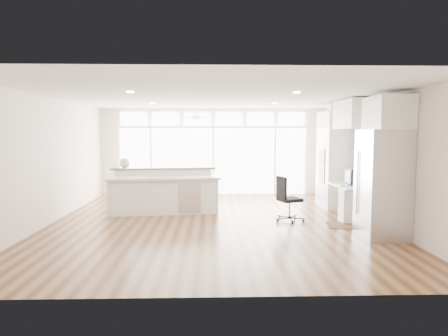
{
  "coord_description": "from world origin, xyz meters",
  "views": [
    {
      "loc": [
        -0.03,
        -8.56,
        1.93
      ],
      "look_at": [
        0.24,
        0.6,
        1.13
      ],
      "focal_mm": 32.0,
      "sensor_mm": 36.0,
      "label": 1
    }
  ],
  "objects": [
    {
      "name": "potted_plant",
      "position": [
        3.17,
        1.8,
        2.62
      ],
      "size": [
        0.33,
        0.36,
        0.25
      ],
      "primitive_type": "imported",
      "rotation": [
        0.0,
        0.0,
        -0.16
      ],
      "color": "#345D27",
      "rests_on": "oven_cabinet"
    },
    {
      "name": "desk_window",
      "position": [
        3.46,
        0.3,
        1.55
      ],
      "size": [
        0.04,
        0.85,
        0.85
      ],
      "primitive_type": "cube",
      "color": "silver",
      "rests_on": "wall_right"
    },
    {
      "name": "ceiling",
      "position": [
        0.0,
        0.0,
        2.7
      ],
      "size": [
        7.0,
        8.0,
        0.02
      ],
      "primitive_type": "cube",
      "color": "silver",
      "rests_on": "wall_back"
    },
    {
      "name": "desk_nook",
      "position": [
        3.13,
        0.3,
        0.38
      ],
      "size": [
        0.72,
        1.3,
        0.76
      ],
      "primitive_type": "cube",
      "color": "white",
      "rests_on": "floor"
    },
    {
      "name": "transom_row",
      "position": [
        0.0,
        3.94,
        2.38
      ],
      "size": [
        5.9,
        0.06,
        0.4
      ],
      "primitive_type": "cube",
      "color": "white",
      "rests_on": "wall_back"
    },
    {
      "name": "office_chair",
      "position": [
        1.66,
        0.04,
        0.49
      ],
      "size": [
        0.64,
        0.61,
        0.98
      ],
      "primitive_type": "cube",
      "rotation": [
        0.0,
        0.0,
        0.33
      ],
      "color": "black",
      "rests_on": "floor"
    },
    {
      "name": "ceiling_fan",
      "position": [
        -0.5,
        2.8,
        2.48
      ],
      "size": [
        1.16,
        1.16,
        0.32
      ],
      "primitive_type": "cube",
      "color": "white",
      "rests_on": "ceiling"
    },
    {
      "name": "keyboard",
      "position": [
        2.88,
        0.3,
        0.77
      ],
      "size": [
        0.13,
        0.33,
        0.02
      ],
      "primitive_type": "cube",
      "rotation": [
        0.0,
        0.0,
        -0.03
      ],
      "color": "silver",
      "rests_on": "desk_nook"
    },
    {
      "name": "wall_right",
      "position": [
        3.5,
        0.0,
        1.35
      ],
      "size": [
        0.04,
        8.0,
        2.7
      ],
      "primitive_type": "cube",
      "color": "beige",
      "rests_on": "floor"
    },
    {
      "name": "wall_left",
      "position": [
        -3.5,
        0.0,
        1.35
      ],
      "size": [
        0.04,
        8.0,
        2.7
      ],
      "primitive_type": "cube",
      "color": "beige",
      "rests_on": "floor"
    },
    {
      "name": "glass_wall",
      "position": [
        0.0,
        3.94,
        1.05
      ],
      "size": [
        5.8,
        0.06,
        2.08
      ],
      "primitive_type": "cube",
      "color": "white",
      "rests_on": "wall_back"
    },
    {
      "name": "floor",
      "position": [
        0.0,
        0.0,
        -0.01
      ],
      "size": [
        7.0,
        8.0,
        0.02
      ],
      "primitive_type": "cube",
      "color": "#482916",
      "rests_on": "ground"
    },
    {
      "name": "monitor",
      "position": [
        3.05,
        0.3,
        0.96
      ],
      "size": [
        0.11,
        0.49,
        0.41
      ],
      "primitive_type": "cube",
      "rotation": [
        0.0,
        0.0,
        -0.05
      ],
      "color": "black",
      "rests_on": "desk_nook"
    },
    {
      "name": "refrigerator",
      "position": [
        3.11,
        -1.35,
        1.0
      ],
      "size": [
        0.76,
        0.9,
        2.0
      ],
      "primitive_type": "cube",
      "color": "silver",
      "rests_on": "floor"
    },
    {
      "name": "rug",
      "position": [
        2.82,
        -0.46,
        0.01
      ],
      "size": [
        0.97,
        0.77,
        0.01
      ],
      "primitive_type": "cube",
      "rotation": [
        0.0,
        0.0,
        -0.17
      ],
      "color": "#321C0F",
      "rests_on": "floor"
    },
    {
      "name": "framed_photos",
      "position": [
        3.46,
        0.92,
        1.4
      ],
      "size": [
        0.06,
        0.22,
        0.8
      ],
      "primitive_type": "cube",
      "color": "black",
      "rests_on": "wall_right"
    },
    {
      "name": "wall_front",
      "position": [
        0.0,
        -4.0,
        1.35
      ],
      "size": [
        7.0,
        0.04,
        2.7
      ],
      "primitive_type": "cube",
      "color": "beige",
      "rests_on": "floor"
    },
    {
      "name": "fridge_cabinet",
      "position": [
        3.17,
        -1.35,
        2.3
      ],
      "size": [
        0.64,
        0.9,
        0.6
      ],
      "primitive_type": "cube",
      "color": "white",
      "rests_on": "wall_right"
    },
    {
      "name": "fishbowl",
      "position": [
        -2.2,
        1.34,
        1.2
      ],
      "size": [
        0.31,
        0.31,
        0.25
      ],
      "primitive_type": "sphere",
      "rotation": [
        0.0,
        0.0,
        0.26
      ],
      "color": "silver",
      "rests_on": "kitchen_island"
    },
    {
      "name": "kitchen_island",
      "position": [
        -1.21,
        1.05,
        0.54
      ],
      "size": [
        2.79,
        1.31,
        1.07
      ],
      "primitive_type": "cube",
      "rotation": [
        0.0,
        0.0,
        0.11
      ],
      "color": "white",
      "rests_on": "floor"
    },
    {
      "name": "upper_cabinets",
      "position": [
        3.17,
        0.3,
        2.35
      ],
      "size": [
        0.64,
        1.3,
        0.64
      ],
      "primitive_type": "cube",
      "color": "white",
      "rests_on": "wall_right"
    },
    {
      "name": "oven_cabinet",
      "position": [
        3.17,
        1.8,
        1.25
      ],
      "size": [
        0.64,
        1.2,
        2.5
      ],
      "primitive_type": "cube",
      "color": "white",
      "rests_on": "floor"
    },
    {
      "name": "recessed_lights",
      "position": [
        0.0,
        0.2,
        2.68
      ],
      "size": [
        3.4,
        3.0,
        0.02
      ],
      "primitive_type": "cube",
      "color": "white",
      "rests_on": "ceiling"
    },
    {
      "name": "wall_back",
      "position": [
        0.0,
        4.0,
        1.35
      ],
      "size": [
        7.0,
        0.04,
        2.7
      ],
      "primitive_type": "cube",
      "color": "beige",
      "rests_on": "floor"
    }
  ]
}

